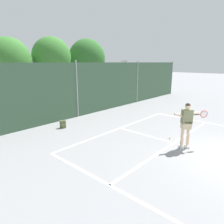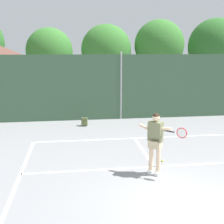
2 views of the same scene
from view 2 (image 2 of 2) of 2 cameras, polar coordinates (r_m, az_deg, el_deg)
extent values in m
plane|color=gray|center=(7.33, 13.92, -17.90)|extent=(120.00, 120.00, 0.00)
cube|color=white|center=(12.18, 4.42, -5.14)|extent=(8.20, 0.10, 0.01)
cube|color=white|center=(7.07, -20.97, -19.54)|extent=(0.10, 11.00, 0.01)
cube|color=white|center=(9.42, 8.34, -10.57)|extent=(8.20, 0.10, 0.01)
cube|color=white|center=(10.75, 6.15, -7.56)|extent=(0.10, 2.97, 0.01)
cube|color=#38563D|center=(15.18, 1.75, 4.87)|extent=(26.00, 0.05, 3.37)
cylinder|color=#99999E|center=(15.17, 1.76, 5.15)|extent=(0.09, 0.09, 3.52)
cylinder|color=brown|center=(26.35, -11.92, 5.99)|extent=(0.36, 0.36, 1.75)
ellipsoid|color=#38752D|center=(26.21, -12.17, 11.60)|extent=(4.01, 3.61, 4.01)
cylinder|color=brown|center=(26.46, -1.12, 6.21)|extent=(0.36, 0.36, 1.70)
ellipsoid|color=#38752D|center=(26.31, -1.15, 12.14)|extent=(4.43, 3.98, 4.43)
cylinder|color=brown|center=(27.42, 9.04, 6.68)|extent=(0.36, 0.36, 2.08)
ellipsoid|color=#38752D|center=(27.30, 9.26, 12.86)|extent=(4.51, 4.06, 4.51)
cylinder|color=brown|center=(29.45, 19.22, 6.18)|extent=(0.36, 0.36, 1.73)
ellipsoid|color=#2D6628|center=(29.32, 19.64, 12.08)|extent=(5.10, 4.59, 5.10)
cube|color=silver|center=(8.95, 7.58, -11.47)|extent=(0.26, 0.27, 0.10)
cube|color=silver|center=(8.86, 8.99, -11.79)|extent=(0.26, 0.27, 0.10)
cylinder|color=beige|center=(8.78, 7.67, -8.72)|extent=(0.13, 0.13, 0.82)
cylinder|color=beige|center=(8.68, 9.09, -9.02)|extent=(0.13, 0.13, 0.82)
cube|color=tan|center=(8.57, 8.47, -5.94)|extent=(0.43, 0.42, 0.32)
cube|color=#6B704C|center=(8.47, 8.54, -3.75)|extent=(0.46, 0.45, 0.56)
sphere|color=beige|center=(8.37, 8.63, -1.05)|extent=(0.22, 0.22, 0.22)
sphere|color=black|center=(8.37, 8.64, -0.92)|extent=(0.21, 0.21, 0.21)
cylinder|color=beige|center=(8.39, 9.87, -3.26)|extent=(0.47, 0.44, 0.17)
cylinder|color=beige|center=(8.58, 6.88, -3.15)|extent=(0.43, 0.41, 0.22)
cylinder|color=black|center=(8.34, 11.17, -3.75)|extent=(0.25, 0.23, 0.04)
torus|color=red|center=(8.26, 13.54, -4.02)|extent=(0.24, 0.22, 0.30)
cylinder|color=silver|center=(8.26, 13.54, -4.02)|extent=(0.20, 0.18, 0.26)
sphere|color=#CCE033|center=(9.84, 9.85, -9.41)|extent=(0.07, 0.07, 0.07)
cube|color=#566038|center=(14.09, -5.42, -1.91)|extent=(0.31, 0.23, 0.40)
cube|color=#566038|center=(14.00, -5.48, -2.35)|extent=(0.23, 0.10, 0.18)
torus|color=black|center=(14.04, -5.44, -1.04)|extent=(0.09, 0.03, 0.09)
camera|label=1|loc=(7.22, -54.96, 5.12)|focal=32.10mm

